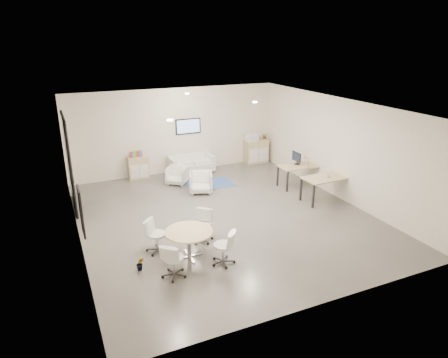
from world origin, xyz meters
TOP-DOWN VIEW (x-y plane):
  - room_shell at (0.00, 0.00)m, footprint 9.60×10.60m
  - glass_door at (-3.95, 2.51)m, footprint 0.09×1.90m
  - artwork at (-3.97, -1.60)m, footprint 0.05×0.54m
  - wall_tv at (0.50, 4.46)m, footprint 0.98×0.06m
  - ceiling_spots at (-0.20, 0.83)m, footprint 3.14×4.14m
  - sideboard_left at (-1.54, 4.28)m, footprint 0.74×0.38m
  - sideboard_right at (3.36, 4.24)m, footprint 0.96×0.46m
  - books at (-1.58, 4.29)m, footprint 0.43×0.14m
  - printer at (3.14, 4.25)m, footprint 0.50×0.44m
  - loveseat at (0.43, 4.08)m, footprint 1.71×0.91m
  - blue_rug at (0.64, 2.64)m, footprint 1.66×1.13m
  - armchair_left at (-0.41, 3.17)m, footprint 0.91×0.90m
  - armchair_right at (0.07, 2.07)m, footprint 0.94×0.91m
  - desk_rear at (3.42, 1.22)m, footprint 1.48×0.78m
  - desk_front at (3.44, -0.24)m, footprint 1.58×0.85m
  - monitor at (3.38, 1.37)m, footprint 0.20×0.50m
  - round_table at (-1.69, -1.75)m, footprint 1.13×1.13m
  - meeting_chairs at (-1.69, -1.75)m, footprint 2.07×2.07m
  - plant_cabinet at (3.74, 4.24)m, footprint 0.29×0.31m
  - plant_floor at (-2.90, -1.84)m, footprint 0.26×0.37m
  - cup at (3.44, -0.31)m, footprint 0.13×0.11m

SIDE VIEW (x-z plane):
  - blue_rug at x=0.64m, z-range 0.00..0.01m
  - plant_floor at x=-2.90m, z-range 0.00..0.15m
  - loveseat at x=0.43m, z-range 0.03..0.65m
  - armchair_left at x=-0.41m, z-range 0.00..0.69m
  - armchair_right at x=0.07m, z-range 0.00..0.77m
  - meeting_chairs at x=-1.69m, z-range 0.00..0.82m
  - sideboard_left at x=-1.54m, z-range 0.00..0.83m
  - sideboard_right at x=3.36m, z-range 0.00..0.96m
  - round_table at x=-1.69m, z-range 0.26..0.95m
  - desk_rear at x=3.42m, z-range 0.30..1.06m
  - desk_front at x=3.44m, z-range 0.32..1.12m
  - cup at x=3.44m, z-range 0.80..0.91m
  - books at x=-1.58m, z-range 0.83..1.05m
  - monitor at x=3.38m, z-range 0.77..1.21m
  - plant_cabinet at x=3.74m, z-range 0.96..1.16m
  - printer at x=3.14m, z-range 0.95..1.27m
  - glass_door at x=-3.95m, z-range 0.08..2.93m
  - artwork at x=-3.97m, z-range 1.03..2.07m
  - room_shell at x=0.00m, z-range -0.80..4.00m
  - wall_tv at x=0.50m, z-range 1.46..2.04m
  - ceiling_spots at x=-0.20m, z-range 3.17..3.20m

